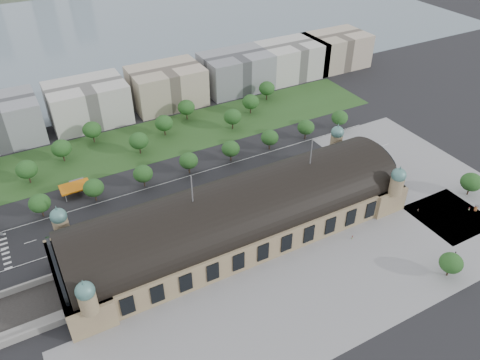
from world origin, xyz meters
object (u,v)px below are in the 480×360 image
traffic_car_3 (144,206)px  pedestrian_2 (418,210)px  traffic_car_2 (68,237)px  parked_car_1 (88,243)px  traffic_car_4 (203,198)px  parked_car_3 (141,225)px  advertising_column (476,208)px  parked_car_0 (81,252)px  bus_mid (217,195)px  parked_car_5 (157,220)px  pedestrian_4 (455,253)px  parked_car_2 (71,255)px  bus_east (267,173)px  pedestrian_5 (469,209)px  bus_west (189,198)px  parked_car_6 (165,218)px  petrol_station (77,185)px  traffic_car_6 (343,151)px  parked_car_4 (141,232)px  pedestrian_0 (352,237)px

traffic_car_3 → pedestrian_2: size_ratio=2.94×
traffic_car_2 → parked_car_1: size_ratio=1.05×
traffic_car_4 → parked_car_3: (-32.34, -4.55, -0.04)m
advertising_column → parked_car_0: bearing=160.4°
parked_car_3 → bus_mid: (38.52, 2.00, 1.08)m
parked_car_5 → pedestrian_2: size_ratio=3.08×
pedestrian_4 → pedestrian_2: bearing=-137.0°
parked_car_2 → parked_car_5: size_ratio=0.87×
parked_car_0 → bus_east: bus_east is taller
advertising_column → pedestrian_5: (-2.23, 1.64, -0.65)m
bus_west → pedestrian_2: bearing=-122.2°
parked_car_1 → parked_car_6: 34.21m
traffic_car_2 → parked_car_2: size_ratio=1.06×
pedestrian_5 → pedestrian_2: bearing=-139.9°
petrol_station → bus_mid: 68.57m
pedestrian_4 → bus_east: bearing=-97.9°
parked_car_5 → advertising_column: bearing=26.7°
petrol_station → traffic_car_6: (135.57, -34.51, -2.20)m
parked_car_1 → bus_west: (49.32, 7.00, 0.83)m
bus_east → pedestrian_4: 93.71m
bus_east → pedestrian_4: bus_east is taller
advertising_column → parked_car_2: bearing=160.8°
parked_car_4 → bus_mid: bus_mid is taller
parked_car_0 → traffic_car_2: bearing=168.0°
parked_car_0 → parked_car_2: 4.02m
petrol_station → advertising_column: petrol_station is taller
parked_car_6 → bus_west: 17.03m
parked_car_5 → pedestrian_0: 85.85m
parked_car_1 → parked_car_4: size_ratio=1.24×
parked_car_4 → bus_west: (27.48, 11.00, 0.86)m
pedestrian_4 → parked_car_4: bearing=-66.3°
bus_west → pedestrian_4: (81.26, -85.65, -0.70)m
parked_car_5 → bus_west: (18.77, 7.00, 0.72)m
traffic_car_3 → pedestrian_4: pedestrian_4 is taller
parked_car_1 → parked_car_3: parked_car_3 is taller
advertising_column → petrol_station: bearing=146.6°
traffic_car_3 → parked_car_2: 40.42m
traffic_car_6 → bus_mid: bearing=-84.7°
traffic_car_2 → parked_car_0: bearing=17.4°
traffic_car_4 → parked_car_3: 32.66m
parked_car_0 → pedestrian_5: bearing=45.4°
traffic_car_2 → traffic_car_4: traffic_car_4 is taller
traffic_car_6 → parked_car_3: size_ratio=1.22×
traffic_car_4 → pedestrian_4: pedestrian_4 is taller
traffic_car_6 → parked_car_4: traffic_car_6 is taller
traffic_car_4 → bus_west: size_ratio=0.42×
parked_car_1 → parked_car_5: 30.54m
traffic_car_3 → pedestrian_0: pedestrian_0 is taller
traffic_car_2 → bus_west: 56.03m
bus_mid → pedestrian_0: bus_mid is taller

